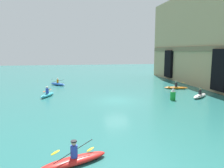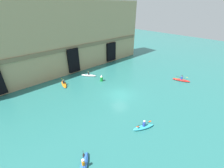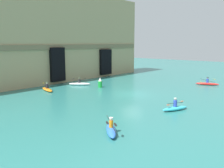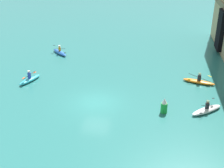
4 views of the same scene
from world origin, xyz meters
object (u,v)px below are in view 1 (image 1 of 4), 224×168
(kayak_blue, at_px, (58,84))
(marker_buoy, at_px, (173,94))
(kayak_white, at_px, (200,95))
(kayak_cyan, at_px, (47,94))
(kayak_orange, at_px, (176,87))
(kayak_red, at_px, (74,160))

(kayak_blue, xyz_separation_m, marker_buoy, (12.43, 12.70, 0.39))
(kayak_white, relative_size, kayak_cyan, 1.03)
(kayak_blue, distance_m, kayak_orange, 17.38)
(kayak_blue, relative_size, kayak_orange, 0.79)
(kayak_white, height_order, kayak_cyan, kayak_cyan)
(kayak_blue, height_order, kayak_cyan, kayak_cyan)
(kayak_red, xyz_separation_m, marker_buoy, (-11.65, 10.63, 0.41))
(kayak_red, height_order, kayak_blue, kayak_red)
(kayak_red, relative_size, kayak_white, 1.11)
(kayak_blue, xyz_separation_m, kayak_orange, (6.20, 16.24, -0.03))
(kayak_white, xyz_separation_m, kayak_cyan, (-3.66, -16.99, 0.02))
(kayak_blue, bearing_deg, kayak_white, 8.95)
(kayak_cyan, distance_m, marker_buoy, 14.08)
(kayak_white, height_order, marker_buoy, marker_buoy)
(kayak_white, relative_size, marker_buoy, 2.19)
(kayak_red, relative_size, kayak_orange, 1.02)
(kayak_blue, height_order, kayak_orange, kayak_blue)
(kayak_red, bearing_deg, kayak_cyan, -100.80)
(kayak_orange, bearing_deg, marker_buoy, -102.44)
(kayak_blue, relative_size, kayak_cyan, 0.89)
(kayak_blue, height_order, marker_buoy, marker_buoy)
(kayak_white, bearing_deg, kayak_orange, -127.54)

